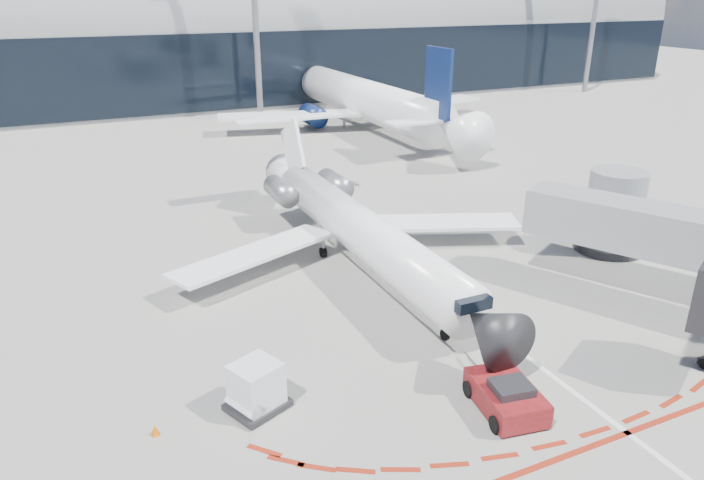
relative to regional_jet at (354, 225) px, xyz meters
name	(u,v)px	position (x,y,z in m)	size (l,w,h in m)	color
ground	(447,296)	(2.41, -6.04, -2.19)	(260.00, 260.00, 0.00)	gray
apron_centerline	(427,281)	(2.41, -4.04, -2.18)	(0.25, 40.00, 0.01)	silver
apron_stop_bar	(627,433)	(2.41, -17.54, -2.18)	(14.00, 0.25, 0.01)	maroon
terminal_building	(183,35)	(2.41, 58.93, 6.33)	(150.00, 24.15, 24.00)	gray
jet_bridge	(647,231)	(12.20, -9.05, 0.82)	(10.03, 15.20, 4.90)	gray
light_mast_centre	(255,6)	(7.41, 41.96, 10.31)	(0.70, 0.70, 25.00)	gray
light_mast_east	(596,2)	(57.41, 41.96, 10.31)	(0.70, 0.70, 25.00)	gray
regional_jet	(354,225)	(0.00, 0.00, 0.00)	(21.23, 26.18, 6.56)	white
pushback_tug	(506,396)	(-0.65, -14.64, -1.61)	(2.56, 5.12, 1.30)	#550F0C
uld_container	(256,387)	(-8.94, -10.80, -1.25)	(2.53, 2.37, 1.90)	black
safety_cone_left	(155,430)	(-12.61, -10.70, -1.97)	(0.31, 0.31, 0.43)	#D55F04
bg_airliner_1	(360,70)	(16.60, 34.12, 3.87)	(37.46, 39.67, 12.12)	white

